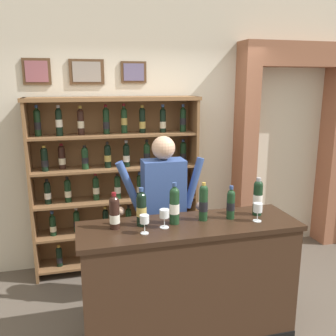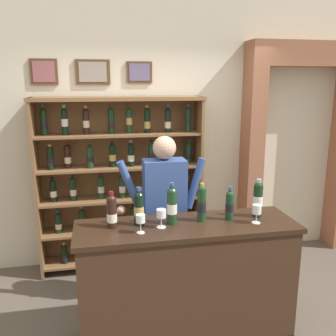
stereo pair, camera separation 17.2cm
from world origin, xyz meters
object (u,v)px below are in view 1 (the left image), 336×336
object	(u,v)px
tasting_counter	(189,282)
tasting_bottle_riserva	(258,197)
wine_shelf	(116,178)
tasting_bottle_brunello	(231,203)
tasting_bottle_vin_santo	(203,202)
wine_glass_center	(144,220)
wine_glass_spare	(164,215)
tasting_bottle_prosecco	(174,205)
tasting_bottle_bianco	(141,208)
wine_glass_right	(258,209)
tasting_bottle_super_tuscan	(114,212)
shopkeeper	(163,204)

from	to	relation	value
tasting_counter	tasting_bottle_riserva	distance (m)	0.91
wine_shelf	tasting_bottle_brunello	bearing A→B (deg)	-60.23
wine_shelf	tasting_bottle_vin_santo	world-z (taller)	wine_shelf
wine_glass_center	wine_glass_spare	size ratio (longest dim) A/B	0.98
tasting_bottle_prosecco	tasting_bottle_riserva	xyz separation A→B (m)	(0.73, 0.02, 0.00)
wine_glass_spare	tasting_bottle_prosecco	bearing A→B (deg)	33.42
tasting_bottle_bianco	wine_glass_right	size ratio (longest dim) A/B	2.01
tasting_bottle_bianco	tasting_bottle_prosecco	distance (m)	0.26
tasting_bottle_super_tuscan	tasting_bottle_prosecco	distance (m)	0.47
tasting_bottle_bianco	tasting_bottle_brunello	bearing A→B (deg)	-2.54
tasting_bottle_prosecco	tasting_bottle_vin_santo	xyz separation A→B (m)	(0.25, 0.01, -0.00)
tasting_bottle_riserva	wine_glass_spare	xyz separation A→B (m)	(-0.83, -0.08, -0.06)
wine_shelf	tasting_bottle_vin_santo	size ratio (longest dim) A/B	6.20
tasting_bottle_vin_santo	wine_glass_right	world-z (taller)	tasting_bottle_vin_santo
wine_shelf	wine_glass_right	size ratio (longest dim) A/B	12.86
wine_shelf	shopkeeper	world-z (taller)	wine_shelf
shopkeeper	tasting_bottle_bianco	distance (m)	0.58
tasting_bottle_super_tuscan	wine_glass_center	bearing A→B (deg)	-37.16
tasting_bottle_brunello	wine_glass_spare	distance (m)	0.58
tasting_bottle_bianco	tasting_bottle_prosecco	xyz separation A→B (m)	(0.26, -0.02, 0.01)
tasting_counter	tasting_bottle_prosecco	bearing A→B (deg)	160.66
wine_shelf	tasting_counter	xyz separation A→B (m)	(0.42, -1.40, -0.56)
shopkeeper	wine_glass_spare	xyz separation A→B (m)	(-0.13, -0.57, 0.11)
tasting_bottle_riserva	tasting_bottle_super_tuscan	bearing A→B (deg)	-179.69
shopkeeper	wine_glass_spare	size ratio (longest dim) A/B	11.19
tasting_bottle_brunello	wine_glass_right	size ratio (longest dim) A/B	1.83
tasting_bottle_vin_santo	wine_glass_spare	size ratio (longest dim) A/B	2.15
wine_glass_right	tasting_counter	bearing A→B (deg)	171.62
tasting_bottle_prosecco	wine_glass_spare	size ratio (longest dim) A/B	2.29
tasting_counter	wine_shelf	bearing A→B (deg)	106.78
tasting_bottle_vin_santo	tasting_bottle_bianco	bearing A→B (deg)	178.80
tasting_bottle_vin_santo	wine_glass_center	xyz separation A→B (m)	(-0.51, -0.15, -0.05)
tasting_bottle_prosecco	wine_glass_spare	xyz separation A→B (m)	(-0.10, -0.06, -0.05)
tasting_counter	tasting_bottle_bianco	world-z (taller)	tasting_bottle_bianco
shopkeeper	tasting_bottle_vin_santo	world-z (taller)	shopkeeper
tasting_bottle_brunello	shopkeeper	bearing A→B (deg)	130.64
tasting_bottle_bianco	wine_glass_right	distance (m)	0.93
tasting_bottle_vin_santo	shopkeeper	bearing A→B (deg)	113.34
wine_glass_right	shopkeeper	bearing A→B (deg)	135.01
shopkeeper	tasting_bottle_riserva	bearing A→B (deg)	-34.82
tasting_bottle_bianco	wine_glass_spare	world-z (taller)	tasting_bottle_bianco
tasting_bottle_bianco	tasting_bottle_brunello	xyz separation A→B (m)	(0.73, -0.03, -0.01)
wine_shelf	tasting_bottle_brunello	distance (m)	1.58
wine_glass_spare	tasting_bottle_vin_santo	bearing A→B (deg)	12.73
wine_shelf	tasting_bottle_bianco	distance (m)	1.34
wine_shelf	wine_glass_spare	distance (m)	1.44
shopkeeper	tasting_bottle_riserva	xyz separation A→B (m)	(0.70, -0.48, 0.16)
tasting_bottle_brunello	wine_glass_spare	bearing A→B (deg)	-174.45
wine_shelf	wine_glass_spare	xyz separation A→B (m)	(0.21, -1.42, 0.06)
wine_shelf	wine_glass_center	size ratio (longest dim) A/B	13.57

